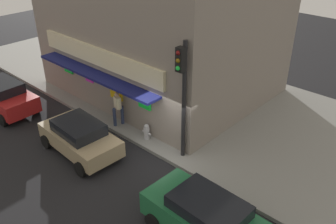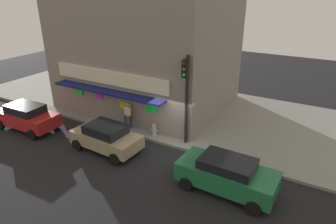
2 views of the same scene
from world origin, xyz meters
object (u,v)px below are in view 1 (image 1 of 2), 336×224
Objects in this scene: parked_car_green at (208,219)px; parked_car_red at (3,96)px; parked_car_tan at (80,137)px; fire_hydrant at (147,132)px; pedestrian at (118,107)px; potted_plant_by_doorway at (118,93)px; trash_can at (142,107)px; traffic_light at (183,87)px; potted_plant_by_window at (169,119)px.

parked_car_green is 13.28m from parked_car_red.
fire_hydrant is at bearing 58.84° from parked_car_tan.
parked_car_red reaches higher than parked_car_green.
fire_hydrant is 0.19× the size of parked_car_tan.
potted_plant_by_doorway is at bearing 139.78° from pedestrian.
pedestrian is at bearing 160.33° from parked_car_green.
trash_can reaches higher than fire_hydrant.
pedestrian reaches higher than parked_car_green.
traffic_light is 3.58m from fire_hydrant.
parked_car_red is at bearing -163.05° from traffic_light.
fire_hydrant is 0.70× the size of potted_plant_by_doorway.
parked_car_green reaches higher than fire_hydrant.
potted_plant_by_doorway is (-5.72, 1.40, -2.67)m from traffic_light.
parked_car_tan is at bearing -86.34° from trash_can.
traffic_light is at bearing 1.15° from pedestrian.
potted_plant_by_doorway is at bearing 46.88° from parked_car_red.
potted_plant_by_doorway is (-1.75, 1.48, -0.35)m from pedestrian.
potted_plant_by_window is (2.07, -0.19, 0.21)m from trash_can.
potted_plant_by_window is 0.23× the size of parked_car_green.
trash_can is 0.18× the size of parked_car_red.
parked_car_tan is (-7.06, 0.15, -0.06)m from parked_car_green.
traffic_light is at bearing 141.64° from parked_car_green.
fire_hydrant is at bearing -102.36° from potted_plant_by_window.
traffic_light is 5.11m from parked_car_green.
parked_car_tan is at bearing -115.52° from potted_plant_by_window.
parked_car_red is (-4.12, -4.40, 0.07)m from potted_plant_by_doorway.
traffic_light is 1.19× the size of parked_car_red.
parked_car_red is at bearing -178.86° from parked_car_green.
potted_plant_by_window is (3.92, -0.18, -0.02)m from potted_plant_by_doorway.
fire_hydrant is (-2.07, -0.03, -2.92)m from traffic_light.
fire_hydrant is 0.17× the size of parked_car_green.
traffic_light is at bearing 0.89° from fire_hydrant.
traffic_light is 5.04m from trash_can.
potted_plant_by_window is at bearing 27.69° from parked_car_red.
parked_car_red is (-8.04, -4.22, 0.09)m from potted_plant_by_window.
parked_car_tan is (2.11, -3.99, 0.02)m from potted_plant_by_doorway.
potted_plant_by_window is at bearing 142.97° from parked_car_green.
parked_car_red reaches higher than potted_plant_by_doorway.
parked_car_red is at bearing -152.31° from potted_plant_by_window.
parked_car_green is at bearing -1.18° from parked_car_tan.
parked_car_tan is (-3.61, -2.59, -2.65)m from traffic_light.
parked_car_green is 7.06m from parked_car_tan.
trash_can is 0.17× the size of parked_car_green.
potted_plant_by_doorway is at bearing 177.42° from potted_plant_by_window.
parked_car_green is at bearing -24.26° from potted_plant_by_doorway.
potted_plant_by_doorway is 3.93m from potted_plant_by_window.
potted_plant_by_window is 0.24× the size of parked_car_red.
parked_car_green is at bearing -37.03° from potted_plant_by_window.
potted_plant_by_doorway is (-1.85, -0.02, 0.23)m from trash_can.
parked_car_red is at bearing -143.51° from trash_can.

